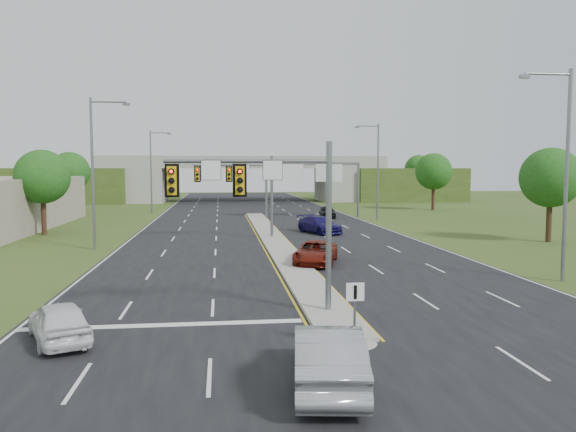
{
  "coord_description": "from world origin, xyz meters",
  "views": [
    {
      "loc": [
        -4.35,
        -22.15,
        5.91
      ],
      "look_at": [
        -0.19,
        12.01,
        3.0
      ],
      "focal_mm": 35.0,
      "sensor_mm": 36.0,
      "label": 1
    }
  ],
  "objects_px": {
    "car_white": "(59,321)",
    "car_far_b": "(320,225)",
    "keep_right_sign": "(355,303)",
    "car_far_a": "(316,253)",
    "signal_mast_near": "(273,199)",
    "overpass": "(244,182)",
    "car_silver": "(328,356)",
    "signal_mast_far": "(245,183)",
    "car_far_c": "(327,212)",
    "sign_gantry": "(312,174)"
  },
  "relations": [
    {
      "from": "car_silver",
      "to": "car_far_a",
      "type": "xyz_separation_m",
      "value": [
        3.0,
        19.39,
        -0.13
      ]
    },
    {
      "from": "signal_mast_near",
      "to": "overpass",
      "type": "height_order",
      "value": "overpass"
    },
    {
      "from": "overpass",
      "to": "car_far_b",
      "type": "height_order",
      "value": "overpass"
    },
    {
      "from": "car_far_b",
      "to": "keep_right_sign",
      "type": "bearing_deg",
      "value": -120.01
    },
    {
      "from": "keep_right_sign",
      "to": "sign_gantry",
      "type": "bearing_deg",
      "value": 82.3
    },
    {
      "from": "signal_mast_near",
      "to": "car_far_a",
      "type": "bearing_deg",
      "value": 72.36
    },
    {
      "from": "signal_mast_far",
      "to": "car_white",
      "type": "relative_size",
      "value": 1.69
    },
    {
      "from": "car_far_b",
      "to": "car_far_c",
      "type": "distance_m",
      "value": 16.27
    },
    {
      "from": "signal_mast_near",
      "to": "signal_mast_far",
      "type": "xyz_separation_m",
      "value": [
        0.0,
        25.0,
        0.0
      ]
    },
    {
      "from": "keep_right_sign",
      "to": "overpass",
      "type": "height_order",
      "value": "overpass"
    },
    {
      "from": "signal_mast_near",
      "to": "car_far_b",
      "type": "distance_m",
      "value": 29.36
    },
    {
      "from": "signal_mast_near",
      "to": "sign_gantry",
      "type": "height_order",
      "value": "signal_mast_near"
    },
    {
      "from": "sign_gantry",
      "to": "overpass",
      "type": "distance_m",
      "value": 35.75
    },
    {
      "from": "overpass",
      "to": "car_white",
      "type": "relative_size",
      "value": 19.31
    },
    {
      "from": "signal_mast_far",
      "to": "keep_right_sign",
      "type": "distance_m",
      "value": 29.71
    },
    {
      "from": "keep_right_sign",
      "to": "car_far_c",
      "type": "height_order",
      "value": "keep_right_sign"
    },
    {
      "from": "signal_mast_far",
      "to": "car_white",
      "type": "distance_m",
      "value": 28.86
    },
    {
      "from": "signal_mast_far",
      "to": "car_far_c",
      "type": "relative_size",
      "value": 1.64
    },
    {
      "from": "keep_right_sign",
      "to": "car_far_b",
      "type": "relative_size",
      "value": 0.41
    },
    {
      "from": "keep_right_sign",
      "to": "car_silver",
      "type": "xyz_separation_m",
      "value": [
        -1.5,
        -3.11,
        -0.65
      ]
    },
    {
      "from": "signal_mast_far",
      "to": "car_far_b",
      "type": "distance_m",
      "value": 8.62
    },
    {
      "from": "overpass",
      "to": "car_white",
      "type": "distance_m",
      "value": 83.26
    },
    {
      "from": "overpass",
      "to": "car_silver",
      "type": "distance_m",
      "value": 87.69
    },
    {
      "from": "signal_mast_far",
      "to": "car_silver",
      "type": "bearing_deg",
      "value": -88.66
    },
    {
      "from": "signal_mast_near",
      "to": "keep_right_sign",
      "type": "xyz_separation_m",
      "value": [
        2.26,
        -4.45,
        -3.21
      ]
    },
    {
      "from": "car_far_a",
      "to": "car_far_c",
      "type": "distance_m",
      "value": 32.99
    },
    {
      "from": "car_silver",
      "to": "car_far_a",
      "type": "relative_size",
      "value": 1.0
    },
    {
      "from": "overpass",
      "to": "car_silver",
      "type": "xyz_separation_m",
      "value": [
        -1.5,
        -87.63,
        -2.69
      ]
    },
    {
      "from": "car_far_a",
      "to": "overpass",
      "type": "bearing_deg",
      "value": 107.89
    },
    {
      "from": "overpass",
      "to": "car_white",
      "type": "height_order",
      "value": "overpass"
    },
    {
      "from": "car_silver",
      "to": "car_far_b",
      "type": "height_order",
      "value": "car_silver"
    },
    {
      "from": "keep_right_sign",
      "to": "car_far_a",
      "type": "xyz_separation_m",
      "value": [
        1.5,
        16.29,
        -0.78
      ]
    },
    {
      "from": "overpass",
      "to": "signal_mast_far",
      "type": "bearing_deg",
      "value": -92.35
    },
    {
      "from": "signal_mast_near",
      "to": "car_far_b",
      "type": "xyz_separation_m",
      "value": [
        6.95,
        28.26,
        -3.93
      ]
    },
    {
      "from": "car_silver",
      "to": "keep_right_sign",
      "type": "bearing_deg",
      "value": -108.24
    },
    {
      "from": "signal_mast_far",
      "to": "car_far_c",
      "type": "distance_m",
      "value": 22.25
    },
    {
      "from": "signal_mast_near",
      "to": "overpass",
      "type": "relative_size",
      "value": 0.09
    },
    {
      "from": "signal_mast_far",
      "to": "car_far_a",
      "type": "distance_m",
      "value": 14.26
    },
    {
      "from": "signal_mast_far",
      "to": "car_far_b",
      "type": "relative_size",
      "value": 1.31
    },
    {
      "from": "sign_gantry",
      "to": "overpass",
      "type": "height_order",
      "value": "overpass"
    },
    {
      "from": "car_far_c",
      "to": "car_white",
      "type": "bearing_deg",
      "value": -107.04
    },
    {
      "from": "car_far_a",
      "to": "car_far_b",
      "type": "distance_m",
      "value": 16.73
    },
    {
      "from": "signal_mast_far",
      "to": "car_far_b",
      "type": "bearing_deg",
      "value": 25.11
    },
    {
      "from": "car_white",
      "to": "car_far_a",
      "type": "xyz_separation_m",
      "value": [
        11.32,
        14.39,
        0.01
      ]
    },
    {
      "from": "keep_right_sign",
      "to": "car_white",
      "type": "xyz_separation_m",
      "value": [
        -9.82,
        1.89,
        -0.79
      ]
    },
    {
      "from": "car_silver",
      "to": "car_far_a",
      "type": "height_order",
      "value": "car_silver"
    },
    {
      "from": "car_far_b",
      "to": "car_far_c",
      "type": "relative_size",
      "value": 1.25
    },
    {
      "from": "keep_right_sign",
      "to": "car_white",
      "type": "distance_m",
      "value": 10.04
    },
    {
      "from": "car_white",
      "to": "car_far_b",
      "type": "distance_m",
      "value": 34.06
    },
    {
      "from": "car_far_a",
      "to": "car_far_c",
      "type": "xyz_separation_m",
      "value": [
        6.96,
        32.24,
        0.01
      ]
    }
  ]
}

